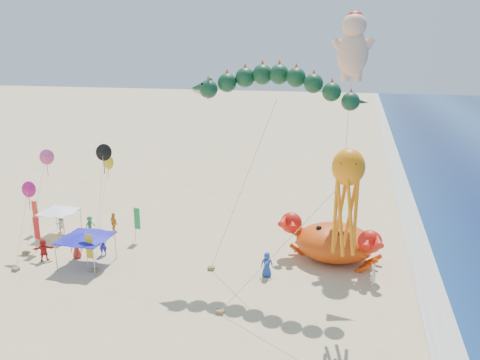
{
  "coord_description": "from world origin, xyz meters",
  "views": [
    {
      "loc": [
        6.42,
        -31.06,
        15.95
      ],
      "look_at": [
        -2.0,
        2.0,
        6.5
      ],
      "focal_mm": 35.0,
      "sensor_mm": 36.0,
      "label": 1
    }
  ],
  "objects_px": {
    "dragon_kite": "(275,91)",
    "octopus_kite": "(346,194)",
    "cherub_kite": "(353,45)",
    "canopy_white": "(59,210)",
    "crab_inflatable": "(335,241)",
    "canopy_blue": "(85,235)"
  },
  "relations": [
    {
      "from": "dragon_kite",
      "to": "canopy_blue",
      "type": "relative_size",
      "value": 3.92
    },
    {
      "from": "dragon_kite",
      "to": "octopus_kite",
      "type": "height_order",
      "value": "dragon_kite"
    },
    {
      "from": "dragon_kite",
      "to": "cherub_kite",
      "type": "xyz_separation_m",
      "value": [
        4.98,
        7.0,
        3.12
      ]
    },
    {
      "from": "dragon_kite",
      "to": "octopus_kite",
      "type": "distance_m",
      "value": 10.17
    },
    {
      "from": "dragon_kite",
      "to": "cherub_kite",
      "type": "bearing_deg",
      "value": 54.56
    },
    {
      "from": "crab_inflatable",
      "to": "canopy_white",
      "type": "relative_size",
      "value": 2.67
    },
    {
      "from": "cherub_kite",
      "to": "canopy_white",
      "type": "relative_size",
      "value": 6.17
    },
    {
      "from": "crab_inflatable",
      "to": "cherub_kite",
      "type": "distance_m",
      "value": 15.58
    },
    {
      "from": "crab_inflatable",
      "to": "canopy_blue",
      "type": "height_order",
      "value": "crab_inflatable"
    },
    {
      "from": "cherub_kite",
      "to": "canopy_blue",
      "type": "height_order",
      "value": "cherub_kite"
    },
    {
      "from": "octopus_kite",
      "to": "canopy_white",
      "type": "xyz_separation_m",
      "value": [
        -24.73,
        8.39,
        -5.86
      ]
    },
    {
      "from": "canopy_white",
      "to": "octopus_kite",
      "type": "bearing_deg",
      "value": -18.74
    },
    {
      "from": "crab_inflatable",
      "to": "octopus_kite",
      "type": "height_order",
      "value": "octopus_kite"
    },
    {
      "from": "crab_inflatable",
      "to": "dragon_kite",
      "type": "distance_m",
      "value": 12.75
    },
    {
      "from": "crab_inflatable",
      "to": "canopy_white",
      "type": "distance_m",
      "value": 23.96
    },
    {
      "from": "dragon_kite",
      "to": "cherub_kite",
      "type": "relative_size",
      "value": 0.77
    },
    {
      "from": "canopy_blue",
      "to": "canopy_white",
      "type": "relative_size",
      "value": 1.21
    },
    {
      "from": "canopy_blue",
      "to": "canopy_white",
      "type": "bearing_deg",
      "value": 139.7
    },
    {
      "from": "canopy_blue",
      "to": "canopy_white",
      "type": "distance_m",
      "value": 7.35
    },
    {
      "from": "dragon_kite",
      "to": "crab_inflatable",
      "type": "bearing_deg",
      "value": 25.4
    },
    {
      "from": "octopus_kite",
      "to": "dragon_kite",
      "type": "bearing_deg",
      "value": 127.43
    },
    {
      "from": "cherub_kite",
      "to": "canopy_blue",
      "type": "xyz_separation_m",
      "value": [
        -18.72,
        -10.41,
        -13.96
      ]
    }
  ]
}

